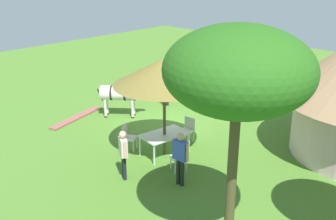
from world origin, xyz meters
The scene contains 14 objects.
ground_plane centered at (0.00, 0.00, 0.00)m, with size 36.00×36.00×0.00m, color #497929.
shade_umbrella centered at (1.88, 1.58, 2.91)m, with size 3.32×3.32×3.35m.
patio_dining_table centered at (1.88, 1.58, 0.67)m, with size 1.70×1.17×0.74m.
patio_chair_west_end centered at (0.56, 1.47, 0.52)m, with size 0.45×0.47×0.90m.
patio_chair_near_lawn centered at (2.54, 0.43, 0.52)m, with size 0.59×0.58×0.90m.
patio_chair_near_hut centered at (2.43, 2.78, 0.52)m, with size 0.57×0.56×0.90m.
guest_beside_umbrella centered at (3.91, 1.87, 0.94)m, with size 0.37×0.51×1.57m.
guest_behind_table centered at (2.98, 3.32, 1.00)m, with size 0.23×0.60×1.67m.
standing_watcher centered at (-1.59, -1.78, 1.03)m, with size 0.47×0.49×1.72m.
striped_lounge_chair centered at (-2.66, -0.02, 0.25)m, with size 0.92×0.97×0.59m.
zebra_nearest_camera centered at (-3.30, -2.00, 0.91)m, with size 2.27×0.96×1.45m.
zebra_by_umbrella centered at (0.68, -2.20, 1.01)m, with size 1.59×1.79×1.55m.
acacia_tree_left_background centered at (4.33, 6.03, 4.24)m, with size 2.98×2.98×5.16m.
brick_patio_kerb centered at (2.17, -3.33, 0.04)m, with size 2.80×0.36×0.08m, color #93544D.
Camera 1 is at (10.66, 10.29, 6.29)m, focal length 43.01 mm.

